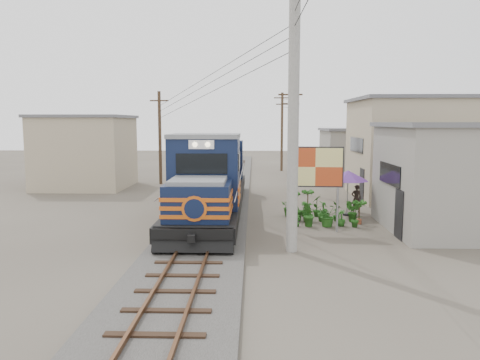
{
  "coord_description": "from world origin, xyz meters",
  "views": [
    {
      "loc": [
        2.1,
        -17.25,
        4.7
      ],
      "look_at": [
        1.51,
        2.92,
        2.2
      ],
      "focal_mm": 35.0,
      "sensor_mm": 36.0,
      "label": 1
    }
  ],
  "objects_px": {
    "locomotive": "(213,180)",
    "vendor": "(356,199)",
    "market_umbrella": "(348,176)",
    "billboard": "(315,169)"
  },
  "relations": [
    {
      "from": "market_umbrella",
      "to": "vendor",
      "type": "distance_m",
      "value": 1.64
    },
    {
      "from": "billboard",
      "to": "vendor",
      "type": "xyz_separation_m",
      "value": [
        2.74,
        4.36,
        -1.98
      ]
    },
    {
      "from": "billboard",
      "to": "vendor",
      "type": "height_order",
      "value": "billboard"
    },
    {
      "from": "locomotive",
      "to": "vendor",
      "type": "distance_m",
      "value": 7.55
    },
    {
      "from": "locomotive",
      "to": "vendor",
      "type": "height_order",
      "value": "locomotive"
    },
    {
      "from": "billboard",
      "to": "vendor",
      "type": "relative_size",
      "value": 2.5
    },
    {
      "from": "billboard",
      "to": "locomotive",
      "type": "bearing_deg",
      "value": 144.0
    },
    {
      "from": "market_umbrella",
      "to": "vendor",
      "type": "bearing_deg",
      "value": 51.76
    },
    {
      "from": "locomotive",
      "to": "vendor",
      "type": "relative_size",
      "value": 11.17
    },
    {
      "from": "locomotive",
      "to": "billboard",
      "type": "height_order",
      "value": "locomotive"
    }
  ]
}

